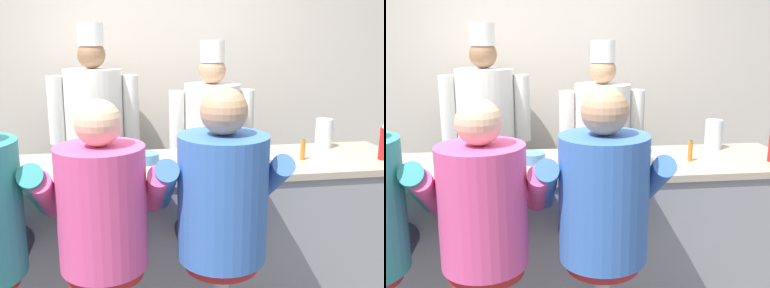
# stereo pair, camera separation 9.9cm
# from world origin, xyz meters

# --- Properties ---
(wall_back) EXTENTS (10.00, 0.06, 2.70)m
(wall_back) POSITION_xyz_m (0.00, 1.77, 1.35)
(wall_back) COLOR beige
(wall_back) RESTS_ON ground_plane
(diner_counter) EXTENTS (2.84, 0.69, 1.00)m
(diner_counter) POSITION_xyz_m (0.00, 0.35, 0.50)
(diner_counter) COLOR gray
(diner_counter) RESTS_ON ground_plane
(mustard_bottle_yellow) EXTENTS (0.06, 0.06, 0.23)m
(mustard_bottle_yellow) POSITION_xyz_m (0.18, 0.24, 1.11)
(mustard_bottle_yellow) COLOR yellow
(mustard_bottle_yellow) RESTS_ON diner_counter
(hot_sauce_bottle_orange) EXTENTS (0.03, 0.03, 0.13)m
(hot_sauce_bottle_orange) POSITION_xyz_m (0.75, 0.28, 1.06)
(hot_sauce_bottle_orange) COLOR orange
(hot_sauce_bottle_orange) RESTS_ON diner_counter
(water_pitcher_clear) EXTENTS (0.13, 0.11, 0.20)m
(water_pitcher_clear) POSITION_xyz_m (1.02, 0.57, 1.10)
(water_pitcher_clear) COLOR silver
(water_pitcher_clear) RESTS_ON diner_counter
(cereal_bowl) EXTENTS (0.16, 0.16, 0.06)m
(cereal_bowl) POSITION_xyz_m (-0.21, 0.37, 1.03)
(cereal_bowl) COLOR #4C7FB7
(cereal_bowl) RESTS_ON diner_counter
(coffee_mug_white) EXTENTS (0.13, 0.08, 0.09)m
(coffee_mug_white) POSITION_xyz_m (0.47, 0.28, 1.05)
(coffee_mug_white) COLOR white
(coffee_mug_white) RESTS_ON diner_counter
(coffee_mug_tan) EXTENTS (0.13, 0.09, 0.08)m
(coffee_mug_tan) POSITION_xyz_m (-0.61, 0.36, 1.04)
(coffee_mug_tan) COLOR beige
(coffee_mug_tan) RESTS_ON diner_counter
(diner_seated_pink) EXTENTS (0.61, 0.60, 1.48)m
(diner_seated_pink) POSITION_xyz_m (-0.44, -0.27, 0.94)
(diner_seated_pink) COLOR #B2B5BA
(diner_seated_pink) RESTS_ON ground_plane
(diner_seated_blue) EXTENTS (0.64, 0.64, 1.52)m
(diner_seated_blue) POSITION_xyz_m (0.11, -0.27, 0.96)
(diner_seated_blue) COLOR #B2B5BA
(diner_seated_blue) RESTS_ON ground_plane
(cook_in_whites_near) EXTENTS (0.72, 0.46, 1.85)m
(cook_in_whites_near) POSITION_xyz_m (-0.56, 1.42, 1.02)
(cook_in_whites_near) COLOR #232328
(cook_in_whites_near) RESTS_ON ground_plane
(cook_in_whites_far) EXTENTS (0.67, 0.43, 1.72)m
(cook_in_whites_far) POSITION_xyz_m (0.36, 1.13, 0.94)
(cook_in_whites_far) COLOR #232328
(cook_in_whites_far) RESTS_ON ground_plane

